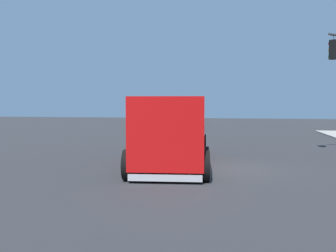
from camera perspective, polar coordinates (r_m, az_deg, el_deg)
ground_plane at (r=14.38m, az=7.93°, el=-6.50°), size 100.00×100.00×0.00m
delivery_truck at (r=14.89m, az=0.74°, el=-0.63°), size 3.50×7.92×2.70m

